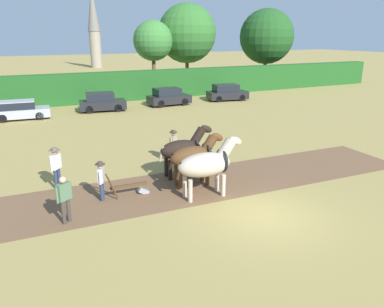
{
  "coord_description": "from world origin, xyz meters",
  "views": [
    {
      "loc": [
        -7.75,
        -9.83,
        6.27
      ],
      "look_at": [
        -0.63,
        4.75,
        1.1
      ],
      "focal_mm": 35.0,
      "sensor_mm": 36.0,
      "label": 1
    }
  ],
  "objects_px": {
    "tree_center_right": "(267,37)",
    "parked_car_left": "(20,110)",
    "farmer_beside_team": "(173,144)",
    "parked_car_center": "(169,97)",
    "parked_car_center_left": "(102,102)",
    "draft_horse_trail_left": "(183,149)",
    "tree_center": "(187,34)",
    "church_spire": "(94,25)",
    "farmer_at_plow": "(101,178)",
    "parked_car_center_right": "(227,93)",
    "farmer_onlooker_right": "(56,164)",
    "plow": "(132,188)",
    "draft_horse_lead_right": "(194,156)",
    "farmer_onlooker_left": "(64,196)",
    "draft_horse_lead_left": "(207,164)",
    "tree_center_left": "(153,41)"
  },
  "relations": [
    {
      "from": "tree_center_right",
      "to": "parked_car_left",
      "type": "height_order",
      "value": "tree_center_right"
    },
    {
      "from": "farmer_beside_team",
      "to": "parked_car_center",
      "type": "xyz_separation_m",
      "value": [
        6.02,
        15.13,
        -0.22
      ]
    },
    {
      "from": "parked_car_center_left",
      "to": "draft_horse_trail_left",
      "type": "bearing_deg",
      "value": -82.51
    },
    {
      "from": "tree_center",
      "to": "church_spire",
      "type": "xyz_separation_m",
      "value": [
        -4.16,
        33.14,
        1.58
      ]
    },
    {
      "from": "draft_horse_trail_left",
      "to": "farmer_at_plow",
      "type": "relative_size",
      "value": 1.68
    },
    {
      "from": "draft_horse_trail_left",
      "to": "parked_car_center",
      "type": "bearing_deg",
      "value": 71.94
    },
    {
      "from": "church_spire",
      "to": "parked_car_center_right",
      "type": "distance_m",
      "value": 45.34
    },
    {
      "from": "farmer_onlooker_right",
      "to": "plow",
      "type": "bearing_deg",
      "value": 3.18
    },
    {
      "from": "tree_center_right",
      "to": "parked_car_center",
      "type": "bearing_deg",
      "value": -151.37
    },
    {
      "from": "farmer_onlooker_right",
      "to": "draft_horse_lead_right",
      "type": "bearing_deg",
      "value": 19.43
    },
    {
      "from": "plow",
      "to": "farmer_onlooker_left",
      "type": "relative_size",
      "value": 1.02
    },
    {
      "from": "church_spire",
      "to": "farmer_onlooker_right",
      "type": "bearing_deg",
      "value": -103.85
    },
    {
      "from": "tree_center_right",
      "to": "draft_horse_lead_left",
      "type": "distance_m",
      "value": 38.73
    },
    {
      "from": "farmer_beside_team",
      "to": "parked_car_center_left",
      "type": "distance_m",
      "value": 15.11
    },
    {
      "from": "draft_horse_lead_right",
      "to": "farmer_onlooker_left",
      "type": "relative_size",
      "value": 1.52
    },
    {
      "from": "parked_car_center",
      "to": "tree_center",
      "type": "bearing_deg",
      "value": 55.28
    },
    {
      "from": "church_spire",
      "to": "draft_horse_lead_right",
      "type": "height_order",
      "value": "church_spire"
    },
    {
      "from": "tree_center_left",
      "to": "parked_car_center_right",
      "type": "relative_size",
      "value": 1.9
    },
    {
      "from": "church_spire",
      "to": "farmer_onlooker_right",
      "type": "relative_size",
      "value": 8.41
    },
    {
      "from": "parked_car_center_left",
      "to": "tree_center",
      "type": "bearing_deg",
      "value": 48.68
    },
    {
      "from": "parked_car_left",
      "to": "parked_car_center_right",
      "type": "distance_m",
      "value": 18.88
    },
    {
      "from": "draft_horse_lead_right",
      "to": "plow",
      "type": "relative_size",
      "value": 1.5
    },
    {
      "from": "tree_center",
      "to": "parked_car_center",
      "type": "height_order",
      "value": "tree_center"
    },
    {
      "from": "farmer_onlooker_right",
      "to": "parked_car_center_right",
      "type": "bearing_deg",
      "value": 83.47
    },
    {
      "from": "plow",
      "to": "farmer_beside_team",
      "type": "height_order",
      "value": "farmer_beside_team"
    },
    {
      "from": "draft_horse_lead_left",
      "to": "parked_car_center_left",
      "type": "height_order",
      "value": "draft_horse_lead_left"
    },
    {
      "from": "draft_horse_trail_left",
      "to": "parked_car_center_right",
      "type": "distance_m",
      "value": 21.28
    },
    {
      "from": "parked_car_center_right",
      "to": "tree_center_left",
      "type": "bearing_deg",
      "value": 118.15
    },
    {
      "from": "church_spire",
      "to": "parked_car_left",
      "type": "xyz_separation_m",
      "value": [
        -15.78,
        -45.18,
        -7.28
      ]
    },
    {
      "from": "tree_center_right",
      "to": "parked_car_left",
      "type": "bearing_deg",
      "value": -161.23
    },
    {
      "from": "farmer_at_plow",
      "to": "parked_car_center",
      "type": "distance_m",
      "value": 20.92
    },
    {
      "from": "draft_horse_trail_left",
      "to": "plow",
      "type": "height_order",
      "value": "draft_horse_trail_left"
    },
    {
      "from": "tree_center_right",
      "to": "farmer_beside_team",
      "type": "height_order",
      "value": "tree_center_right"
    },
    {
      "from": "church_spire",
      "to": "draft_horse_lead_right",
      "type": "distance_m",
      "value": 64.07
    },
    {
      "from": "farmer_at_plow",
      "to": "farmer_onlooker_right",
      "type": "height_order",
      "value": "farmer_onlooker_right"
    },
    {
      "from": "tree_center_left",
      "to": "farmer_beside_team",
      "type": "relative_size",
      "value": 4.68
    },
    {
      "from": "tree_center_right",
      "to": "farmer_onlooker_right",
      "type": "height_order",
      "value": "tree_center_right"
    },
    {
      "from": "plow",
      "to": "farmer_at_plow",
      "type": "relative_size",
      "value": 1.09
    },
    {
      "from": "tree_center_right",
      "to": "farmer_onlooker_left",
      "type": "bearing_deg",
      "value": -135.71
    },
    {
      "from": "farmer_beside_team",
      "to": "farmer_onlooker_left",
      "type": "relative_size",
      "value": 0.98
    },
    {
      "from": "tree_center_left",
      "to": "farmer_beside_team",
      "type": "xyz_separation_m",
      "value": [
        -8.66,
        -25.92,
        -4.58
      ]
    },
    {
      "from": "farmer_onlooker_right",
      "to": "parked_car_center_left",
      "type": "bearing_deg",
      "value": 112.42
    },
    {
      "from": "parked_car_center",
      "to": "tree_center_left",
      "type": "bearing_deg",
      "value": 74.06
    },
    {
      "from": "parked_car_left",
      "to": "parked_car_center_left",
      "type": "xyz_separation_m",
      "value": [
        6.44,
        0.52,
        0.06
      ]
    },
    {
      "from": "draft_horse_lead_left",
      "to": "farmer_onlooker_right",
      "type": "bearing_deg",
      "value": 149.54
    },
    {
      "from": "tree_center_right",
      "to": "draft_horse_trail_left",
      "type": "bearing_deg",
      "value": -132.24
    },
    {
      "from": "farmer_at_plow",
      "to": "parked_car_center_left",
      "type": "relative_size",
      "value": 0.4
    },
    {
      "from": "draft_horse_lead_left",
      "to": "farmer_at_plow",
      "type": "height_order",
      "value": "draft_horse_lead_left"
    },
    {
      "from": "parked_car_center_left",
      "to": "parked_car_center_right",
      "type": "distance_m",
      "value": 12.43
    },
    {
      "from": "parked_car_center_left",
      "to": "parked_car_center",
      "type": "height_order",
      "value": "parked_car_center"
    }
  ]
}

